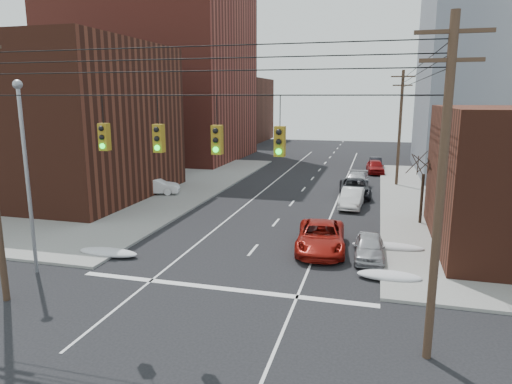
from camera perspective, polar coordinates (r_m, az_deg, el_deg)
The scene contains 25 objects.
ground at distance 15.99m, azimuth -12.64°, elevation -20.82°, with size 160.00×160.00×0.00m, color black.
sidewalk_nw at distance 52.00m, azimuth -25.50°, elevation 1.28°, with size 40.00×40.00×0.15m, color gray.
building_brick_tall at distance 67.48m, azimuth -12.58°, elevation 17.04°, with size 24.00×20.00×30.00m, color maroon.
building_brick_near at distance 44.30m, azimuth -25.43°, elevation 8.04°, with size 20.00×16.00×13.00m, color #492116.
building_brick_far at distance 91.82m, azimuth -5.89°, elevation 10.17°, with size 22.00×18.00×12.00m, color #492116.
building_glass at distance 83.70m, azimuth 27.68°, elevation 12.19°, with size 20.00×18.00×22.00m, color gray.
utility_pole_right at distance 15.20m, azimuth 22.09°, elevation 0.46°, with size 2.20×0.28×11.00m.
utility_pole_far at distance 45.94m, azimuth 17.55°, elevation 7.83°, with size 2.20×0.28×11.00m.
traffic_signals at distance 16.19m, azimuth -8.62°, elevation 6.79°, with size 17.00×0.42×2.02m.
street_light at distance 24.17m, azimuth -26.85°, elevation 3.39°, with size 0.44×0.44×9.32m.
bare_tree at distance 32.57m, azimuth 20.03°, elevation 0.07°, with size 2.09×2.20×4.93m.
snow_nw at distance 26.41m, azimuth -17.99°, elevation -7.19°, with size 3.50×1.08×0.42m, color silver.
snow_ne at distance 22.91m, azimuth 16.30°, elevation -10.03°, with size 3.00×1.08×0.42m, color silver.
snow_east_far at distance 27.15m, azimuth 16.14°, elevation -6.55°, with size 4.00×1.08×0.42m, color silver.
red_pickup at distance 26.11m, azimuth 8.11°, elevation -5.58°, with size 2.64×5.72×1.59m, color maroon.
parked_car_a at distance 25.30m, azimuth 13.98°, elevation -6.69°, with size 1.58×3.92×1.34m, color #A6A6AB.
parked_car_b at distance 36.57m, azimuth 11.89°, elevation -0.75°, with size 1.59×4.56×1.50m, color silver.
parked_car_c at distance 40.54m, azimuth 12.22°, elevation 0.49°, with size 2.56×5.55×1.54m, color black.
parked_car_d at distance 43.70m, azimuth 12.44°, elevation 1.30°, with size 2.18×5.35×1.55m, color #B3B3B8.
parked_car_e at distance 53.55m, azimuth 14.67°, elevation 3.08°, with size 1.82×4.52×1.54m, color maroon.
parked_car_f at distance 57.39m, azimuth 14.71°, elevation 3.54°, with size 1.40×4.02×1.32m, color black.
lot_car_a at distance 41.01m, azimuth -12.55°, elevation 0.72°, with size 1.49×4.26×1.40m, color silver.
lot_car_b at distance 41.76m, azimuth -16.50°, elevation 0.72°, with size 2.35×5.10×1.42m, color #A0A0A5.
lot_car_c at distance 43.59m, azimuth -16.74°, elevation 1.24°, with size 2.15×5.30×1.54m, color black.
lot_car_d at distance 48.86m, azimuth -13.13°, elevation 2.38°, with size 1.51×3.76×1.28m, color #A7A6AB.
Camera 1 is at (6.55, -11.82, 8.55)m, focal length 32.00 mm.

